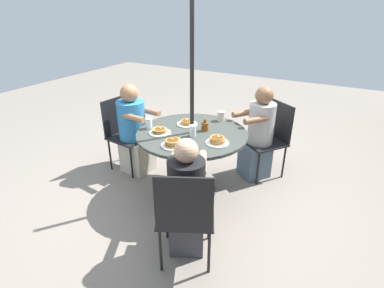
% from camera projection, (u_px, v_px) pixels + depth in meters
% --- Properties ---
extents(ground_plane, '(12.00, 12.00, 0.00)m').
position_uv_depth(ground_plane, '(192.00, 191.00, 3.49)').
color(ground_plane, gray).
extents(patio_table, '(1.18, 1.18, 0.74)m').
position_uv_depth(patio_table, '(192.00, 142.00, 3.22)').
color(patio_table, '#383D38').
rests_on(patio_table, ground).
extents(umbrella_pole, '(0.04, 0.04, 2.08)m').
position_uv_depth(umbrella_pole, '(192.00, 105.00, 3.04)').
color(umbrella_pole, black).
rests_on(umbrella_pole, ground).
extents(patio_chair_north, '(0.63, 0.63, 0.91)m').
position_uv_depth(patio_chair_north, '(270.00, 135.00, 3.66)').
color(patio_chair_north, black).
rests_on(patio_chair_north, ground).
extents(diner_north, '(0.53, 0.50, 1.14)m').
position_uv_depth(diner_north, '(258.00, 136.00, 3.58)').
color(diner_north, slate).
rests_on(diner_north, ground).
extents(patio_chair_east, '(0.49, 0.49, 0.91)m').
position_uv_depth(patio_chair_east, '(124.00, 130.00, 3.80)').
color(patio_chair_east, black).
rests_on(patio_chair_east, ground).
extents(diner_east, '(0.37, 0.51, 1.13)m').
position_uv_depth(diner_east, '(134.00, 133.00, 3.71)').
color(diner_east, beige).
rests_on(diner_east, ground).
extents(patio_chair_south, '(0.60, 0.60, 0.91)m').
position_uv_depth(patio_chair_south, '(185.00, 213.00, 2.31)').
color(patio_chair_south, black).
rests_on(patio_chair_south, ground).
extents(diner_south, '(0.57, 0.48, 1.07)m').
position_uv_depth(diner_south, '(187.00, 201.00, 2.49)').
color(diner_south, '#3D3D42').
rests_on(diner_south, ground).
extents(pancake_plate_a, '(0.23, 0.23, 0.08)m').
position_uv_depth(pancake_plate_a, '(217.00, 141.00, 2.91)').
color(pancake_plate_a, white).
rests_on(pancake_plate_a, patio_table).
extents(pancake_plate_b, '(0.23, 0.23, 0.06)m').
position_uv_depth(pancake_plate_b, '(187.00, 123.00, 3.36)').
color(pancake_plate_b, white).
rests_on(pancake_plate_b, patio_table).
extents(pancake_plate_c, '(0.23, 0.23, 0.08)m').
position_uv_depth(pancake_plate_c, '(173.00, 143.00, 2.86)').
color(pancake_plate_c, white).
rests_on(pancake_plate_c, patio_table).
extents(pancake_plate_d, '(0.23, 0.23, 0.06)m').
position_uv_depth(pancake_plate_d, '(160.00, 131.00, 3.13)').
color(pancake_plate_d, white).
rests_on(pancake_plate_d, patio_table).
extents(syrup_bottle, '(0.09, 0.07, 0.13)m').
position_uv_depth(syrup_bottle, '(205.00, 126.00, 3.19)').
color(syrup_bottle, brown).
rests_on(syrup_bottle, patio_table).
extents(coffee_cup, '(0.09, 0.09, 0.11)m').
position_uv_depth(coffee_cup, '(221.00, 116.00, 3.46)').
color(coffee_cup, beige).
rests_on(coffee_cup, patio_table).
extents(drinking_glass_a, '(0.07, 0.07, 0.12)m').
position_uv_depth(drinking_glass_a, '(149.00, 123.00, 3.24)').
color(drinking_glass_a, silver).
rests_on(drinking_glass_a, patio_table).
extents(drinking_glass_b, '(0.07, 0.07, 0.12)m').
position_uv_depth(drinking_glass_b, '(193.00, 131.00, 3.06)').
color(drinking_glass_b, silver).
rests_on(drinking_glass_b, patio_table).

